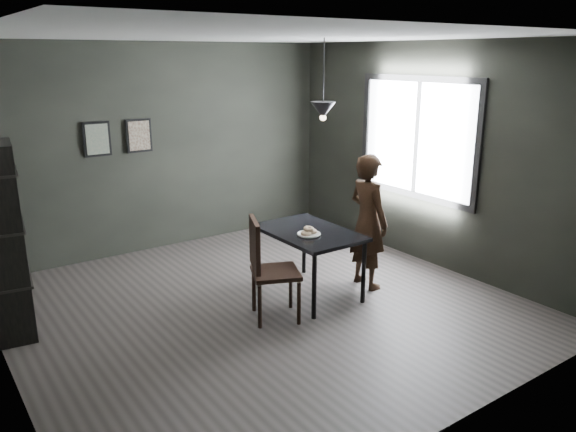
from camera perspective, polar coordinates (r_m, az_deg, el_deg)
ground at (r=6.17m, az=-2.42°, el=-9.13°), size 5.00×5.00×0.00m
back_wall at (r=7.90m, az=-12.50°, el=6.77°), size 5.00×0.10×2.80m
ceiling at (r=5.59m, az=-2.77°, el=17.82°), size 5.00×5.00×0.02m
window_assembly at (r=7.43m, az=12.94°, el=7.73°), size 0.04×1.96×1.56m
cafe_table at (r=6.25m, az=2.14°, el=-2.19°), size 0.80×1.20×0.75m
white_plate at (r=6.07m, az=2.13°, el=-1.91°), size 0.23×0.23×0.01m
donut_pile at (r=6.05m, az=2.13°, el=-1.55°), size 0.21×0.17×0.09m
woman at (r=6.50m, az=8.13°, el=-0.55°), size 0.40×0.59×1.57m
wood_chair at (r=5.67m, az=-2.22°, el=-4.80°), size 0.61×0.61×1.07m
shelf_unit at (r=5.89m, az=-26.95°, el=-2.42°), size 0.43×0.67×1.87m
pendant_lamp at (r=6.19m, az=3.58°, el=10.70°), size 0.28×0.28×0.86m
framed_print_left at (r=7.55m, az=-18.83°, el=7.41°), size 0.34×0.04×0.44m
framed_print_right at (r=7.72m, az=-14.90°, el=7.90°), size 0.34×0.04×0.44m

